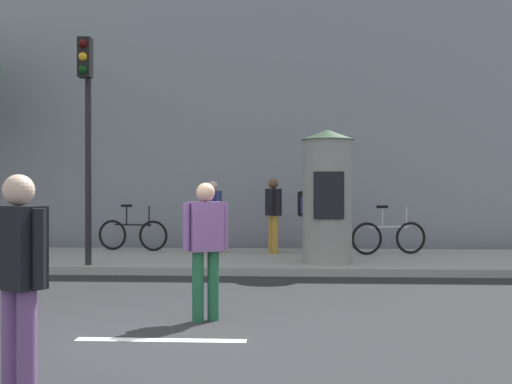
# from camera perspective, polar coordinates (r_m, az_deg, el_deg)

# --- Properties ---
(ground_plane) EXTENTS (80.00, 80.00, 0.00)m
(ground_plane) POSITION_cam_1_polar(r_m,az_deg,el_deg) (6.90, -8.54, -13.03)
(ground_plane) COLOR #232326
(sidewalk_curb) EXTENTS (36.00, 4.00, 0.15)m
(sidewalk_curb) POSITION_cam_1_polar(r_m,az_deg,el_deg) (13.73, -2.62, -6.12)
(sidewalk_curb) COLOR #9E9B93
(sidewalk_curb) RESTS_ON ground_plane
(lane_markings) EXTENTS (25.80, 0.16, 0.01)m
(lane_markings) POSITION_cam_1_polar(r_m,az_deg,el_deg) (6.90, -8.54, -13.00)
(lane_markings) COLOR silver
(lane_markings) RESTS_ON ground_plane
(building_backdrop) EXTENTS (36.00, 5.00, 8.47)m
(building_backdrop) POSITION_cam_1_polar(r_m,az_deg,el_deg) (18.82, -1.10, 8.28)
(building_backdrop) COLOR gray
(building_backdrop) RESTS_ON ground_plane
(traffic_light) EXTENTS (0.24, 0.45, 4.30)m
(traffic_light) POSITION_cam_1_polar(r_m,az_deg,el_deg) (12.52, -14.98, 6.87)
(traffic_light) COLOR black
(traffic_light) RESTS_ON sidewalk_curb
(poster_column) EXTENTS (1.06, 1.06, 2.62)m
(poster_column) POSITION_cam_1_polar(r_m,az_deg,el_deg) (12.49, 6.42, -0.30)
(poster_column) COLOR gray
(poster_column) RESTS_ON sidewalk_curb
(pedestrian_in_light_jacket) EXTENTS (0.52, 0.49, 1.66)m
(pedestrian_in_light_jacket) POSITION_cam_1_polar(r_m,az_deg,el_deg) (7.70, -4.60, -4.23)
(pedestrian_in_light_jacket) COLOR #1E5938
(pedestrian_in_light_jacket) RESTS_ON ground_plane
(pedestrian_in_red_top) EXTENTS (0.49, 0.40, 1.69)m
(pedestrian_in_red_top) POSITION_cam_1_polar(r_m,az_deg,el_deg) (4.98, -20.53, -6.66)
(pedestrian_in_red_top) COLOR #724C84
(pedestrian_in_red_top) RESTS_ON ground_plane
(pedestrian_with_bag) EXTENTS (0.56, 0.47, 1.63)m
(pedestrian_with_bag) POSITION_cam_1_polar(r_m,az_deg,el_deg) (14.59, 4.84, -1.65)
(pedestrian_with_bag) COLOR maroon
(pedestrian_with_bag) RESTS_ON sidewalk_curb
(pedestrian_with_backpack) EXTENTS (0.38, 0.56, 1.70)m
(pedestrian_with_backpack) POSITION_cam_1_polar(r_m,az_deg,el_deg) (14.34, 1.57, -1.57)
(pedestrian_with_backpack) COLOR #B78C33
(pedestrian_with_backpack) RESTS_ON sidewalk_curb
(pedestrian_in_dark_shirt) EXTENTS (0.45, 0.56, 1.64)m
(pedestrian_in_dark_shirt) POSITION_cam_1_polar(r_m,az_deg,el_deg) (14.51, -3.90, -1.66)
(pedestrian_in_dark_shirt) COLOR maroon
(pedestrian_in_dark_shirt) RESTS_ON sidewalk_curb
(bicycle_leaning) EXTENTS (1.72, 0.54, 1.09)m
(bicycle_leaning) POSITION_cam_1_polar(r_m,az_deg,el_deg) (14.44, 11.85, -3.97)
(bicycle_leaning) COLOR black
(bicycle_leaning) RESTS_ON sidewalk_curb
(bicycle_upright) EXTENTS (1.75, 0.41, 1.09)m
(bicycle_upright) POSITION_cam_1_polar(r_m,az_deg,el_deg) (15.33, -11.02, -3.73)
(bicycle_upright) COLOR black
(bicycle_upright) RESTS_ON sidewalk_curb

